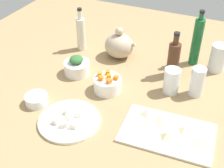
{
  "coord_description": "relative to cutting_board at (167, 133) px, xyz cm",
  "views": [
    {
      "loc": [
        41.39,
        -92.55,
        82.87
      ],
      "look_at": [
        0.0,
        0.0,
        8.0
      ],
      "focal_mm": 48.01,
      "sensor_mm": 36.0,
      "label": 1
    }
  ],
  "objects": [
    {
      "name": "dumpling_4",
      "position": [
        -9.78,
        5.81,
        1.87
      ],
      "size": [
        6.3,
        6.2,
        2.74
      ],
      "primitive_type": "pyramid",
      "rotation": [
        0.0,
        0.0,
        3.5
      ],
      "color": "beige",
      "rests_on": "cutting_board"
    },
    {
      "name": "tofu_cube_4",
      "position": [
        -35.89,
        -8.97,
        1.8
      ],
      "size": [
        2.91,
        2.91,
        2.2
      ],
      "primitive_type": "cube",
      "rotation": [
        0.0,
        0.0,
        1.15
      ],
      "color": "white",
      "rests_on": "plate_tofu"
    },
    {
      "name": "teapot",
      "position": [
        -37.52,
        43.21,
        5.96
      ],
      "size": [
        16.26,
        13.77,
        16.18
      ],
      "color": "tan",
      "rests_on": "tabletop"
    },
    {
      "name": "dumpling_3",
      "position": [
        0.41,
        -3.06,
        1.87
      ],
      "size": [
        5.01,
        4.66,
        2.74
      ],
      "primitive_type": "pyramid",
      "rotation": [
        0.0,
        0.0,
        2.83
      ],
      "color": "beige",
      "rests_on": "cutting_board"
    },
    {
      "name": "carrot_cube_4",
      "position": [
        -34.71,
        15.28,
        6.74
      ],
      "size": [
        2.15,
        2.15,
        1.8
      ],
      "primitive_type": "cube",
      "rotation": [
        0.0,
        0.0,
        0.22
      ],
      "color": "orange",
      "rests_on": "bowl_carrots"
    },
    {
      "name": "carrot_cube_5",
      "position": [
        -30.41,
        15.36,
        6.74
      ],
      "size": [
        2.31,
        2.31,
        1.8
      ],
      "primitive_type": "cube",
      "rotation": [
        0.0,
        0.0,
        1.92
      ],
      "color": "orange",
      "rests_on": "bowl_carrots"
    },
    {
      "name": "dumpling_2",
      "position": [
        5.57,
        3.03,
        1.67
      ],
      "size": [
        4.68,
        4.62,
        2.34
      ],
      "primitive_type": "pyramid",
      "rotation": [
        0.0,
        0.0,
        3.03
      ],
      "color": "beige",
      "rests_on": "cutting_board"
    },
    {
      "name": "tofu_cube_2",
      "position": [
        -39.37,
        -12.76,
        1.8
      ],
      "size": [
        2.49,
        2.49,
        2.2
      ],
      "primitive_type": "cube",
      "rotation": [
        0.0,
        0.0,
        3.0
      ],
      "color": "white",
      "rests_on": "plate_tofu"
    },
    {
      "name": "bowl_carrots",
      "position": [
        -30.98,
        14.87,
        2.67
      ],
      "size": [
        12.01,
        12.01,
        6.34
      ],
      "primitive_type": "cylinder",
      "color": "white",
      "rests_on": "tabletop"
    },
    {
      "name": "dumpling_0",
      "position": [
        -7.75,
        0.03,
        1.61
      ],
      "size": [
        7.85,
        7.91,
        2.21
      ],
      "primitive_type": "pyramid",
      "rotation": [
        0.0,
        0.0,
        5.32
      ],
      "color": "beige",
      "rests_on": "cutting_board"
    },
    {
      "name": "tofu_cube_0",
      "position": [
        -33.88,
        -5.95,
        1.8
      ],
      "size": [
        2.87,
        2.87,
        2.2
      ],
      "primitive_type": "cube",
      "rotation": [
        0.0,
        0.0,
        1.96
      ],
      "color": "white",
      "rests_on": "plate_tofu"
    },
    {
      "name": "cutting_board",
      "position": [
        0.0,
        0.0,
        0.0
      ],
      "size": [
        34.63,
        22.83,
        1.0
      ],
      "primitive_type": "cube",
      "rotation": [
        0.0,
        0.0,
        0.06
      ],
      "color": "white",
      "rests_on": "tabletop"
    },
    {
      "name": "tofu_cube_5",
      "position": [
        -35.82,
        -13.02,
        1.8
      ],
      "size": [
        3.0,
        3.0,
        2.2
      ],
      "primitive_type": "cube",
      "rotation": [
        0.0,
        0.0,
        2.08
      ],
      "color": "white",
      "rests_on": "plate_tofu"
    },
    {
      "name": "tofu_cube_1",
      "position": [
        -32.28,
        -12.08,
        1.8
      ],
      "size": [
        2.66,
        2.66,
        2.2
      ],
      "primitive_type": "cube",
      "rotation": [
        0.0,
        0.0,
        1.81
      ],
      "color": "#F1E0CD",
      "rests_on": "plate_tofu"
    },
    {
      "name": "plate_tofu",
      "position": [
        -35.93,
        -9.11,
        0.1
      ],
      "size": [
        23.89,
        23.89,
        1.2
      ],
      "primitive_type": "cylinder",
      "color": "white",
      "rests_on": "tabletop"
    },
    {
      "name": "carrot_cube_2",
      "position": [
        -32.11,
        17.75,
        6.74
      ],
      "size": [
        2.32,
        2.32,
        1.8
      ],
      "primitive_type": "cube",
      "rotation": [
        0.0,
        0.0,
        0.36
      ],
      "color": "orange",
      "rests_on": "bowl_carrots"
    },
    {
      "name": "carrot_cube_1",
      "position": [
        -27.37,
        15.78,
        6.74
      ],
      "size": [
        1.81,
        1.81,
        1.8
      ],
      "primitive_type": "cube",
      "rotation": [
        0.0,
        0.0,
        3.14
      ],
      "color": "orange",
      "rests_on": "bowl_carrots"
    },
    {
      "name": "carrot_cube_0",
      "position": [
        -32.93,
        12.72,
        6.74
      ],
      "size": [
        2.03,
        2.03,
        1.8
      ],
      "primitive_type": "cube",
      "rotation": [
        0.0,
        0.0,
        1.71
      ],
      "color": "orange",
      "rests_on": "bowl_carrots"
    },
    {
      "name": "drinking_glass_1",
      "position": [
        4.47,
        27.81,
        6.02
      ],
      "size": [
        5.82,
        5.82,
        13.05
      ],
      "primitive_type": "cylinder",
      "color": "white",
      "rests_on": "tabletop"
    },
    {
      "name": "chopped_greens_mound",
      "position": [
        -49.51,
        21.07,
        7.09
      ],
      "size": [
        8.11,
        8.27,
        3.24
      ],
      "primitive_type": "ellipsoid",
      "rotation": [
        0.0,
        0.0,
        1.87
      ],
      "color": "#2E622F",
      "rests_on": "bowl_greens"
    },
    {
      "name": "tofu_cube_3",
      "position": [
        -38.37,
        -6.33,
        1.8
      ],
      "size": [
        2.47,
        2.47,
        2.2
      ],
      "primitive_type": "cube",
      "rotation": [
        0.0,
        0.0,
        1.44
      ],
      "color": "white",
      "rests_on": "plate_tofu"
    },
    {
      "name": "bowl_greens",
      "position": [
        -49.51,
        21.07,
        2.48
      ],
      "size": [
        12.05,
        12.05,
        5.96
      ],
      "primitive_type": "cylinder",
      "color": "white",
      "rests_on": "tabletop"
    },
    {
      "name": "dumpling_5",
      "position": [
        12.06,
        -1.02,
        1.58
      ],
      "size": [
        6.74,
        6.69,
        2.16
      ],
      "primitive_type": "pyramid",
      "rotation": [
        0.0,
        0.0,
        2.46
      ],
      "color": "beige",
      "rests_on": "cutting_board"
    },
    {
      "name": "bottle_0",
      "position": [
        -58.6,
        42.2,
        8.83
      ],
      "size": [
        4.64,
        4.64,
        22.8
      ],
      "color": "silver",
      "rests_on": "tabletop"
    },
    {
      "name": "bottle_2",
      "position": [
        -1.61,
        52.28,
        11.61
      ],
      "size": [
        4.68,
        4.68,
        27.55
      ],
      "color": "#165D2D",
      "rests_on": "tabletop"
    },
    {
      "name": "bowl_small_side",
      "position": [
        -53.77,
        -5.07,
        1.51
      ],
      "size": [
        9.35,
        9.35,
        4.01
      ],
      "primitive_type": "cylinder",
      "color": "white",
      "rests_on": "tabletop"
    },
    {
      "name": "dumpling_1",
      "position": [
        -3.76,
        4.14,
        1.74
      ],
      "size": [
        6.51,
        6.76,
        2.48
      ],
      "primitive_type": "pyramid",
      "rotation": [
        0.0,
        0.0,
        1.93
      ],
      "color": "beige",
      "rests_on": "cutting_board"
    },
    {
      "name": "drinking_glass_2",
      "position": [
        9.45,
        50.58,
        6.16
      ],
      "size": [
        7.51,
        7.51,
        13.31
      ],
      "primitive_type": "cylinder",
      "color": "white",
      "rests_on": "tabletop"
    },
    {
      "name": "drinking_glass_0",
      "position": [
        -5.79,
        25.29,
        5.13
      ],
      "size": [
        6.88,
        6.88,
        11.26
      ],
      "primitive_type": "cylinder",
      "color": "white",
      "rests_on": "tabletop"
    },
    {
      "name": "tabletop",
      "position": [
        -28.27,
        13.67,
        -2.0
      ],
      "size": [
        190.0,
        190.0,
        3.0
      ],
      "primitive_type": "cube",
      "color": "#997A52",
      "rests_on": "ground"
    },
    {
      "name": "carrot_cube_3",
      "position": [
        -28.94,
        12.17,
        6.74
      ],
      "size": [
        2.36,
        2.36,
        1.8
      ],
      "primitive_type": "cube",
      "rotation": [
        0.0,
        0.0,
        2.74
      ],
      "color": "orange",
      "rests_on": "bowl_carrots"
    },
    {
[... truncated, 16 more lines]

